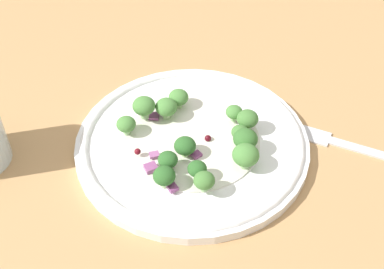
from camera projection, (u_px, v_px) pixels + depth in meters
ground_plane at (186, 153)px, 63.64cm from camera, size 180.00×180.00×2.00cm
plate at (192, 146)px, 61.96cm from camera, size 27.41×27.41×1.70cm
dressing_pool at (192, 143)px, 61.65cm from camera, size 15.90×15.90×0.20cm
broccoli_floret_0 at (245, 139)px, 59.44cm from camera, size 2.81×2.81×2.84cm
broccoli_floret_1 at (179, 98)px, 65.11cm from camera, size 2.45×2.45×2.48cm
broccoli_floret_2 at (181, 146)px, 59.23cm from camera, size 2.49×2.49×2.52cm
broccoli_floret_3 at (234, 112)px, 62.89cm from camera, size 2.01×2.01×2.03cm
broccoli_floret_4 at (144, 106)px, 62.86cm from camera, size 2.75×2.75×2.78cm
broccoli_floret_5 at (168, 160)px, 57.52cm from camera, size 2.19×2.19×2.22cm
broccoli_floret_6 at (204, 181)px, 55.06cm from camera, size 2.27×2.27×2.30cm
broccoli_floret_7 at (166, 107)px, 63.53cm from camera, size 2.66×2.66×2.69cm
broccoli_floret_8 at (246, 156)px, 57.79cm from camera, size 2.99×2.99×3.03cm
broccoli_floret_9 at (197, 169)px, 56.66cm from camera, size 2.11×2.11×2.13cm
broccoli_floret_10 at (126, 125)px, 61.69cm from camera, size 2.28×2.28×2.31cm
broccoli_floret_11 at (240, 131)px, 61.10cm from camera, size 2.02×2.02×2.05cm
broccoli_floret_12 at (248, 119)px, 61.93cm from camera, size 2.55×2.55×2.58cm
broccoli_floret_13 at (164, 176)px, 55.90cm from camera, size 2.43×2.43×2.46cm
cranberry_0 at (208, 139)px, 61.65cm from camera, size 0.78×0.78×0.78cm
cranberry_1 at (138, 152)px, 59.52cm from camera, size 0.74×0.74×0.74cm
cranberry_2 at (170, 164)px, 58.55cm from camera, size 0.98×0.98×0.98cm
cranberry_3 at (178, 145)px, 60.76cm from camera, size 0.92×0.92×0.92cm
onion_bit_0 at (151, 168)px, 58.35cm from camera, size 1.74×1.67×0.58cm
onion_bit_1 at (154, 155)px, 59.67cm from camera, size 1.32×1.17×0.31cm
onion_bit_2 at (196, 155)px, 59.95cm from camera, size 1.43×1.42×0.41cm
onion_bit_3 at (172, 187)px, 56.31cm from camera, size 1.52×1.62×0.45cm
onion_bit_4 at (154, 116)px, 64.40cm from camera, size 1.26×1.22×0.33cm
onion_bit_5 at (246, 118)px, 63.95cm from camera, size 1.16×0.91×0.53cm
fork at (367, 150)px, 62.27cm from camera, size 17.91×8.66×0.50cm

